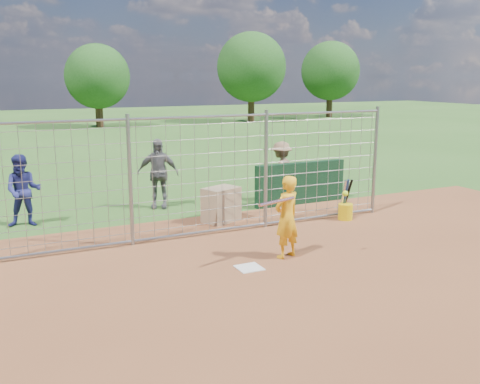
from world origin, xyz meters
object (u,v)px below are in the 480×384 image
batter (287,217)px  bystander_b (158,173)px  bucket_with_bats (345,209)px  bystander_a (23,191)px  equipment_bin (221,205)px  bystander_c (281,171)px

batter → bystander_b: 4.85m
bystander_b → bucket_with_bats: (3.60, -3.03, -0.64)m
batter → bucket_with_bats: size_ratio=1.59×
bucket_with_bats → bystander_a: bearing=158.8°
equipment_bin → bucket_with_bats: size_ratio=0.82×
bystander_c → bystander_a: bearing=-34.6°
bystander_c → equipment_bin: (-2.33, -1.30, -0.40)m
batter → equipment_bin: 2.85m
bystander_a → bystander_b: bystander_b is taller
bystander_c → equipment_bin: bearing=-3.5°
bystander_a → bucket_with_bats: bearing=-8.0°
batter → bucket_with_bats: 3.17m
batter → equipment_bin: (-0.08, 2.83, -0.37)m
batter → bystander_a: 6.05m
bystander_b → bucket_with_bats: bearing=-16.0°
bystander_b → bystander_c: 3.30m
bystander_b → bystander_c: bearing=13.2°
bystander_a → bystander_b: 3.24m
bystander_c → batter: bearing=28.8°
bystander_a → bystander_c: bearing=11.1°
equipment_bin → bucket_with_bats: 2.92m
batter → bystander_c: bystander_c is taller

